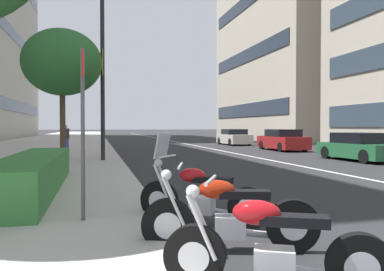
{
  "coord_description": "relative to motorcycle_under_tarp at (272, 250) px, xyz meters",
  "views": [
    {
      "loc": [
        -3.46,
        7.99,
        1.6
      ],
      "look_at": [
        12.11,
        4.13,
        1.22
      ],
      "focal_mm": 36.02,
      "sensor_mm": 36.0,
      "label": 1
    }
  ],
  "objects": [
    {
      "name": "sidewalk_right_plaza",
      "position": [
        30.09,
        5.76,
        -0.34
      ],
      "size": [
        160.0,
        10.44,
        0.15
      ],
      "primitive_type": "cube",
      "color": "#B2ADA3",
      "rests_on": "ground"
    },
    {
      "name": "lane_centre_stripe",
      "position": [
        35.09,
        -6.37,
        -0.41
      ],
      "size": [
        110.0,
        0.16,
        0.01
      ],
      "primitive_type": "cube",
      "color": "silver",
      "rests_on": "ground"
    },
    {
      "name": "motorcycle_under_tarp",
      "position": [
        0.0,
        0.0,
        0.0
      ],
      "size": [
        1.06,
        2.02,
        1.09
      ],
      "rotation": [
        0.0,
        0.0,
        1.13
      ],
      "color": "black",
      "rests_on": "ground"
    },
    {
      "name": "motorcycle_by_sign_pole",
      "position": [
        1.26,
        -0.0,
        0.02
      ],
      "size": [
        0.84,
        2.21,
        1.12
      ],
      "rotation": [
        0.0,
        0.0,
        1.29
      ],
      "color": "black",
      "rests_on": "ground"
    },
    {
      "name": "motorcycle_second_in_row",
      "position": [
        2.67,
        -0.01,
        0.04
      ],
      "size": [
        1.43,
        1.87,
        1.5
      ],
      "rotation": [
        0.0,
        0.0,
        0.94
      ],
      "color": "black",
      "rests_on": "ground"
    },
    {
      "name": "car_approaching_light",
      "position": [
        12.22,
        -10.33,
        0.21
      ],
      "size": [
        4.25,
        1.94,
        1.31
      ],
      "rotation": [
        0.0,
        0.0,
        0.02
      ],
      "color": "#236038",
      "rests_on": "ground"
    },
    {
      "name": "car_far_down_avenue",
      "position": [
        20.16,
        -10.46,
        0.26
      ],
      "size": [
        4.68,
        1.96,
        1.41
      ],
      "rotation": [
        0.0,
        0.0,
        -0.03
      ],
      "color": "maroon",
      "rests_on": "ground"
    },
    {
      "name": "car_following_behind",
      "position": [
        28.08,
        -9.93,
        0.24
      ],
      "size": [
        4.26,
        1.9,
        1.37
      ],
      "rotation": [
        0.0,
        0.0,
        0.01
      ],
      "color": "beige",
      "rests_on": "ground"
    },
    {
      "name": "parking_sign_by_curb",
      "position": [
        2.78,
        1.83,
        1.33
      ],
      "size": [
        0.32,
        0.06,
        2.65
      ],
      "color": "#47494C",
      "rests_on": "sidewalk_right_plaza"
    },
    {
      "name": "street_lamp_with_banners",
      "position": [
        13.77,
        1.04,
        4.35
      ],
      "size": [
        1.26,
        2.25,
        7.7
      ],
      "color": "#232326",
      "rests_on": "sidewalk_right_plaza"
    },
    {
      "name": "clipped_hedge_bed",
      "position": [
        5.96,
        3.02,
        0.13
      ],
      "size": [
        6.67,
        1.1,
        0.79
      ],
      "primitive_type": "cube",
      "color": "#337033",
      "rests_on": "sidewalk_right_plaza"
    },
    {
      "name": "street_tree_far_plaza",
      "position": [
        12.88,
        2.95,
        3.74
      ],
      "size": [
        3.12,
        3.12,
        5.34
      ],
      "color": "#473323",
      "rests_on": "sidewalk_right_plaza"
    },
    {
      "name": "pedestrian_on_plaza",
      "position": [
        18.66,
        3.29,
        0.52
      ],
      "size": [
        0.48,
        0.45,
        1.56
      ],
      "rotation": [
        0.0,
        0.0,
        2.22
      ],
      "color": "#33478C",
      "rests_on": "sidewalk_right_plaza"
    }
  ]
}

